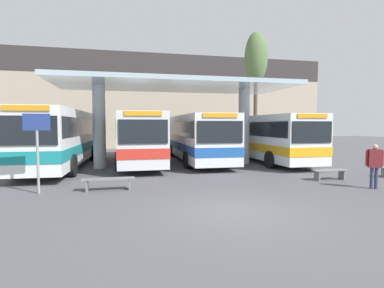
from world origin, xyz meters
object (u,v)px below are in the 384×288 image
waiting_bench_far_platform (108,181)px  parked_car_street (236,139)px  transit_bus_center_bay (138,136)px  poplar_tree_behind_left (256,60)px  transit_bus_far_right_bay (263,136)px  info_sign_platform (37,137)px  pedestrian_waiting (374,162)px  transit_bus_left_bay (62,136)px  transit_bus_right_bay (195,136)px  waiting_bench_near_pillar (330,172)px

waiting_bench_far_platform → parked_car_street: parked_car_street is taller
transit_bus_center_bay → poplar_tree_behind_left: bearing=-155.6°
transit_bus_far_right_bay → info_sign_platform: 14.48m
info_sign_platform → pedestrian_waiting: 12.66m
transit_bus_left_bay → transit_bus_center_bay: transit_bus_left_bay is taller
transit_bus_far_right_bay → pedestrian_waiting: transit_bus_far_right_bay is taller
transit_bus_left_bay → parked_car_street: bearing=-143.7°
pedestrian_waiting → transit_bus_far_right_bay: bearing=115.0°
transit_bus_center_bay → waiting_bench_far_platform: (-1.53, -8.37, -1.42)m
transit_bus_left_bay → pedestrian_waiting: (12.94, -9.05, -0.78)m
waiting_bench_far_platform → info_sign_platform: bearing=179.8°
info_sign_platform → parked_car_street: (14.12, 16.92, -1.03)m
transit_bus_far_right_bay → parked_car_street: bearing=-99.4°
transit_bus_left_bay → transit_bus_center_bay: size_ratio=0.97×
transit_bus_left_bay → transit_bus_center_bay: (4.44, 1.33, -0.07)m
pedestrian_waiting → parked_car_street: parked_car_street is taller
transit_bus_far_right_bay → poplar_tree_behind_left: bearing=-108.8°
info_sign_platform → poplar_tree_behind_left: (14.42, 13.01, 6.11)m
transit_bus_right_bay → transit_bus_far_right_bay: size_ratio=1.05×
transit_bus_right_bay → info_sign_platform: transit_bus_right_bay is taller
transit_bus_center_bay → pedestrian_waiting: bearing=129.7°
transit_bus_right_bay → info_sign_platform: size_ratio=4.08×
transit_bus_right_bay → waiting_bench_far_platform: 10.19m
transit_bus_far_right_bay → waiting_bench_near_pillar: (-0.41, -7.41, -1.38)m
pedestrian_waiting → transit_bus_left_bay: bearing=170.0°
pedestrian_waiting → poplar_tree_behind_left: size_ratio=0.16×
transit_bus_far_right_bay → waiting_bench_far_platform: (-10.02, -7.41, -1.37)m
transit_bus_far_right_bay → poplar_tree_behind_left: (1.97, 5.62, 6.44)m
transit_bus_center_bay → transit_bus_left_bay: bearing=17.1°
transit_bus_center_bay → transit_bus_far_right_bay: 8.54m
transit_bus_left_bay → poplar_tree_behind_left: poplar_tree_behind_left is taller
transit_bus_center_bay → transit_bus_right_bay: size_ratio=1.02×
transit_bus_right_bay → pedestrian_waiting: size_ratio=6.79×
transit_bus_far_right_bay → pedestrian_waiting: (0.01, -9.42, -0.67)m
transit_bus_center_bay → transit_bus_right_bay: transit_bus_center_bay is taller
transit_bus_left_bay → parked_car_street: transit_bus_left_bay is taller
waiting_bench_far_platform → info_sign_platform: size_ratio=0.67×
parked_car_street → transit_bus_far_right_bay: bearing=-98.1°
transit_bus_left_bay → transit_bus_right_bay: bearing=-167.8°
poplar_tree_behind_left → pedestrian_waiting: bearing=-97.5°
transit_bus_far_right_bay → transit_bus_center_bay: bearing=-5.9°
transit_bus_center_bay → pedestrian_waiting: transit_bus_center_bay is taller
transit_bus_right_bay → poplar_tree_behind_left: size_ratio=1.11×
transit_bus_far_right_bay → pedestrian_waiting: bearing=90.7°
waiting_bench_far_platform → pedestrian_waiting: size_ratio=1.12×
transit_bus_right_bay → waiting_bench_far_platform: size_ratio=6.05×
waiting_bench_far_platform → transit_bus_left_bay: bearing=112.5°
pedestrian_waiting → poplar_tree_behind_left: bearing=107.5°
waiting_bench_near_pillar → pedestrian_waiting: 2.18m
pedestrian_waiting → parked_car_street: size_ratio=0.37×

